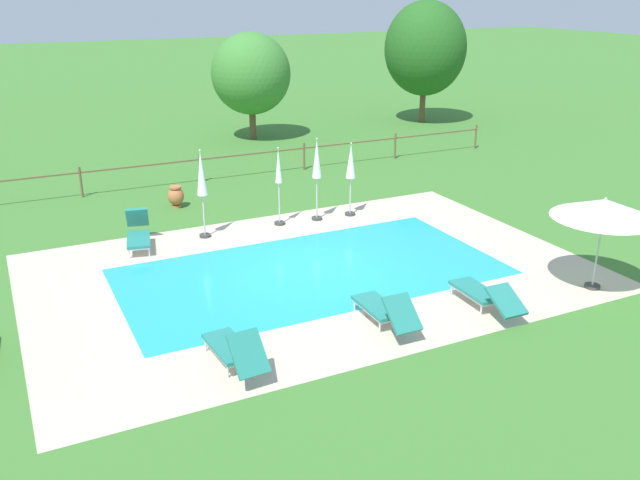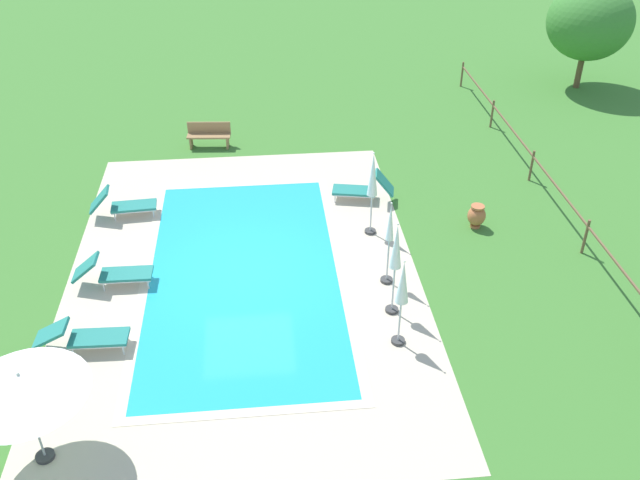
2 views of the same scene
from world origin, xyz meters
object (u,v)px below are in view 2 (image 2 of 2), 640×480
object	(u,v)px
sun_lounger_north_end	(85,337)
patio_umbrella_closed_row_west	(390,233)
wooden_bench_lawn_side	(209,134)
sun_lounger_north_near_steps	(363,189)
sun_lounger_north_mid	(115,273)
terracotta_urn_near_fence	(477,216)
tree_west_mid	(590,21)
patio_umbrella_closed_row_mid_west	(396,253)
patio_umbrella_closed_row_centre	(373,180)
sun_lounger_north_far	(124,204)
patio_umbrella_closed_row_mid_east	(402,288)
patio_umbrella_open_foreground	(21,384)

from	to	relation	value
sun_lounger_north_end	patio_umbrella_closed_row_west	distance (m)	7.52
sun_lounger_north_end	wooden_bench_lawn_side	xyz separation A→B (m)	(-10.23, 2.41, 0.11)
sun_lounger_north_near_steps	sun_lounger_north_mid	bearing A→B (deg)	-62.24
terracotta_urn_near_fence	tree_west_mid	bearing A→B (deg)	144.45
patio_umbrella_closed_row_mid_west	terracotta_urn_near_fence	size ratio (longest dim) A/B	3.59
terracotta_urn_near_fence	sun_lounger_north_end	bearing A→B (deg)	-67.81
sun_lounger_north_near_steps	patio_umbrella_closed_row_centre	distance (m)	2.27
sun_lounger_north_end	patio_umbrella_closed_row_mid_west	world-z (taller)	patio_umbrella_closed_row_mid_west
patio_umbrella_closed_row_west	patio_umbrella_closed_row_mid_west	size ratio (longest dim) A/B	0.93
sun_lounger_north_end	patio_umbrella_closed_row_mid_west	bearing A→B (deg)	95.15
sun_lounger_north_mid	tree_west_mid	bearing A→B (deg)	124.92
patio_umbrella_closed_row_west	terracotta_urn_near_fence	world-z (taller)	patio_umbrella_closed_row_west
sun_lounger_north_mid	sun_lounger_north_far	xyz separation A→B (m)	(-3.39, -0.22, 0.01)
sun_lounger_north_mid	patio_umbrella_closed_row_west	bearing A→B (deg)	85.47
patio_umbrella_closed_row_mid_east	patio_umbrella_open_foreground	bearing A→B (deg)	-70.77
sun_lounger_north_far	patio_umbrella_open_foreground	xyz separation A→B (m)	(8.80, -0.34, 1.57)
sun_lounger_north_near_steps	patio_umbrella_closed_row_mid_west	distance (m)	5.53
terracotta_urn_near_fence	sun_lounger_north_near_steps	bearing A→B (deg)	-121.48
sun_lounger_north_mid	patio_umbrella_closed_row_west	distance (m)	7.01
sun_lounger_north_near_steps	sun_lounger_north_end	world-z (taller)	sun_lounger_north_near_steps
patio_umbrella_closed_row_west	tree_west_mid	world-z (taller)	tree_west_mid
patio_umbrella_closed_row_mid_west	sun_lounger_north_far	bearing A→B (deg)	-126.12
patio_umbrella_open_foreground	patio_umbrella_closed_row_mid_west	bearing A→B (deg)	116.44
sun_lounger_north_end	patio_umbrella_closed_row_centre	xyz separation A→B (m)	(-4.16, 7.15, 1.36)
sun_lounger_north_far	wooden_bench_lawn_side	size ratio (longest dim) A/B	1.26
patio_umbrella_closed_row_centre	tree_west_mid	distance (m)	14.63
sun_lounger_north_far	sun_lounger_north_end	distance (m)	5.77
sun_lounger_north_mid	patio_umbrella_closed_row_mid_west	bearing A→B (deg)	75.65
sun_lounger_north_near_steps	patio_umbrella_open_foreground	bearing A→B (deg)	-39.53
sun_lounger_north_near_steps	terracotta_urn_near_fence	distance (m)	3.54
patio_umbrella_open_foreground	wooden_bench_lawn_side	size ratio (longest dim) A/B	1.54
patio_umbrella_open_foreground	patio_umbrella_closed_row_west	distance (m)	8.92
sun_lounger_north_near_steps	wooden_bench_lawn_side	distance (m)	6.38
patio_umbrella_closed_row_mid_east	terracotta_urn_near_fence	distance (m)	5.74
patio_umbrella_open_foreground	wooden_bench_lawn_side	bearing A→B (deg)	168.61
patio_umbrella_open_foreground	patio_umbrella_closed_row_centre	bearing A→B (deg)	134.14
sun_lounger_north_mid	tree_west_mid	size ratio (longest dim) A/B	0.46
sun_lounger_north_end	tree_west_mid	world-z (taller)	tree_west_mid
sun_lounger_north_near_steps	sun_lounger_north_end	xyz separation A→B (m)	(6.01, -7.20, -0.04)
patio_umbrella_closed_row_mid_west	patio_umbrella_closed_row_centre	size ratio (longest dim) A/B	1.00
patio_umbrella_closed_row_west	tree_west_mid	xyz separation A→B (m)	(-12.57, 10.34, 1.29)
patio_umbrella_closed_row_centre	wooden_bench_lawn_side	xyz separation A→B (m)	(-6.06, -4.74, -1.25)
tree_west_mid	patio_umbrella_open_foreground	bearing A→B (deg)	-45.58
sun_lounger_north_far	patio_umbrella_closed_row_west	distance (m)	8.21
patio_umbrella_open_foreground	terracotta_urn_near_fence	bearing A→B (deg)	124.47
wooden_bench_lawn_side	patio_umbrella_closed_row_mid_east	bearing A→B (deg)	23.45
sun_lounger_north_mid	patio_umbrella_open_foreground	bearing A→B (deg)	-5.96
sun_lounger_north_near_steps	tree_west_mid	size ratio (longest dim) A/B	0.45
wooden_bench_lawn_side	tree_west_mid	xyz separation A→B (m)	(-4.18, 15.13, 2.30)
terracotta_urn_near_fence	tree_west_mid	xyz separation A→B (m)	(-10.25, 7.32, 2.39)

